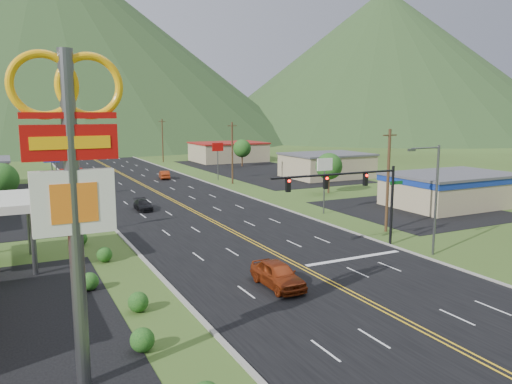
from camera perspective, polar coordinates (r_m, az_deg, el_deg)
name	(u,v)px	position (r m, az deg, el deg)	size (l,w,h in m)	color
ground	(417,328)	(29.38, 17.94, -14.55)	(500.00, 500.00, 0.00)	#324418
road	(417,328)	(29.38, 17.94, -14.55)	(20.00, 460.00, 0.04)	black
curb_west	(249,371)	(23.97, -0.80, -19.76)	(0.30, 460.00, 0.14)	gray
pylon_sign	(72,170)	(21.15, -20.31, 2.37)	(4.32, 0.60, 14.00)	#59595E
traffic_signal	(355,188)	(42.25, 11.30, 0.44)	(13.10, 0.43, 7.00)	black
streetlight_east	(433,193)	(42.47, 19.62, -0.08)	(3.28, 0.25, 9.00)	#59595E
streetlight_west	(57,151)	(89.45, -21.77, 4.37)	(3.28, 0.25, 9.00)	#59595E
building_east_near	(451,188)	(66.65, 21.43, 0.46)	(15.40, 10.40, 4.10)	tan
building_east_mid	(327,165)	(90.44, 8.08, 3.05)	(14.40, 11.40, 4.30)	tan
building_east_far	(228,152)	(119.09, -3.18, 4.62)	(16.40, 12.40, 4.50)	tan
pole_sign_west_a	(72,183)	(49.61, -20.30, 0.99)	(2.00, 0.18, 6.40)	#59595E
pole_sign_west_b	(52,162)	(71.39, -22.33, 3.19)	(2.00, 0.18, 6.40)	#59595E
pole_sign_east_a	(325,170)	(57.31, 7.85, 2.50)	(2.00, 0.18, 6.40)	#59595E
pole_sign_east_b	(218,151)	(85.50, -4.40, 4.72)	(2.00, 0.18, 6.40)	#59595E
tree_west_a	(1,180)	(64.36, -27.09, 1.25)	(3.84, 3.84, 5.82)	#382314
tree_east_a	(329,166)	(72.34, 8.34, 2.92)	(3.84, 3.84, 5.82)	#382314
tree_east_b	(242,148)	(107.23, -1.60, 5.00)	(3.84, 3.84, 5.82)	#382314
utility_pole_a	(388,180)	(49.78, 14.85, 1.37)	(1.60, 0.28, 10.00)	#382314
utility_pole_b	(232,152)	(81.10, -2.73, 4.55)	(1.60, 0.28, 10.00)	#382314
utility_pole_c	(163,140)	(118.70, -10.63, 5.85)	(1.60, 0.28, 10.00)	#382314
utility_pole_d	(125,134)	(157.48, -14.71, 6.48)	(1.60, 0.28, 10.00)	#382314
mountain_n	(47,39)	(241.66, -22.75, 15.79)	(220.00, 220.00, 85.00)	#243D1B
mountain_ne	(383,63)	(257.95, 14.31, 14.05)	(180.00, 180.00, 70.00)	#243D1B
car_red_near	(278,275)	(33.67, 2.49, -9.44)	(2.04, 5.06, 1.72)	maroon
car_dark_mid	(143,205)	(60.82, -12.79, -1.50)	(1.71, 4.21, 1.22)	black
car_red_far	(164,175)	(88.58, -10.43, 1.93)	(1.53, 4.39, 1.45)	maroon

